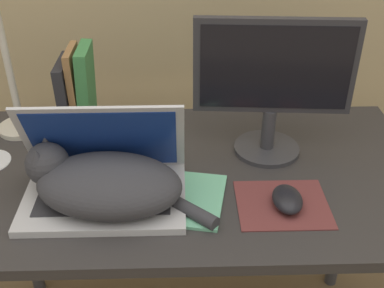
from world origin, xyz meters
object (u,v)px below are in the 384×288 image
laptop (105,179)px  desk_lamp (9,21)px  cat (103,183)px  computer_mouse (287,199)px  book_row (77,93)px  external_monitor (273,82)px  notepad (181,198)px

laptop → desk_lamp: 0.47m
laptop → cat: laptop is taller
computer_mouse → book_row: (-0.53, 0.36, 0.10)m
cat → desk_lamp: desk_lamp is taller
book_row → desk_lamp: (-0.14, -0.03, 0.21)m
computer_mouse → book_row: book_row is taller
cat → laptop: bearing=94.3°
cat → book_row: (-0.11, 0.34, 0.05)m
external_monitor → book_row: 0.54m
computer_mouse → notepad: (-0.24, 0.03, -0.02)m
computer_mouse → desk_lamp: bearing=153.1°
cat → external_monitor: bearing=28.0°
book_row → notepad: book_row is taller
computer_mouse → book_row: bearing=145.3°
cat → computer_mouse: size_ratio=4.35×
cat → notepad: 0.18m
computer_mouse → notepad: computer_mouse is taller
cat → external_monitor: 0.48m
external_monitor → notepad: external_monitor is taller
book_row → desk_lamp: desk_lamp is taller
external_monitor → book_row: size_ratio=1.59×
computer_mouse → notepad: bearing=172.1°
cat → book_row: size_ratio=1.75×
cat → book_row: bearing=107.7°
notepad → laptop: bearing=173.5°
external_monitor → desk_lamp: (-0.65, 0.10, 0.13)m
cat → desk_lamp: size_ratio=0.90×
laptop → computer_mouse: size_ratio=3.70×
book_row → notepad: size_ratio=1.07×
laptop → notepad: size_ratio=1.60×
laptop → computer_mouse: (0.42, -0.05, -0.02)m
cat → book_row: 0.37m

